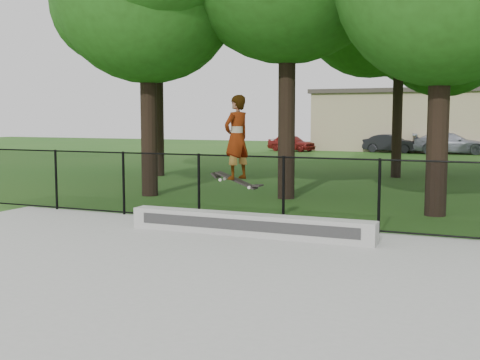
% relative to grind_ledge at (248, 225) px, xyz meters
% --- Properties ---
extents(ground, '(100.00, 100.00, 0.00)m').
position_rel_grind_ledge_xyz_m(ground, '(0.31, -4.70, -0.27)').
color(ground, '#205417').
rests_on(ground, ground).
extents(concrete_slab, '(14.00, 12.00, 0.06)m').
position_rel_grind_ledge_xyz_m(concrete_slab, '(0.31, -4.70, -0.24)').
color(concrete_slab, '#9D9E99').
rests_on(concrete_slab, ground).
extents(grind_ledge, '(5.01, 0.40, 0.42)m').
position_rel_grind_ledge_xyz_m(grind_ledge, '(0.00, 0.00, 0.00)').
color(grind_ledge, '#B6B7B1').
rests_on(grind_ledge, concrete_slab).
extents(car_a, '(3.59, 2.12, 1.15)m').
position_rel_grind_ledge_xyz_m(car_a, '(-8.71, 29.13, 0.31)').
color(car_a, maroon).
rests_on(car_a, ground).
extents(car_b, '(3.48, 1.72, 1.22)m').
position_rel_grind_ledge_xyz_m(car_b, '(-2.02, 30.16, 0.34)').
color(car_b, black).
rests_on(car_b, ground).
extents(car_c, '(4.54, 2.42, 1.37)m').
position_rel_grind_ledge_xyz_m(car_c, '(1.67, 30.19, 0.41)').
color(car_c, '#9395A7').
rests_on(car_c, ground).
extents(skater_airborne, '(0.80, 0.69, 1.82)m').
position_rel_grind_ledge_xyz_m(skater_airborne, '(-0.14, -0.24, 1.68)').
color(skater_airborne, black).
rests_on(skater_airborne, ground).
extents(chainlink_fence, '(16.06, 0.06, 1.50)m').
position_rel_grind_ledge_xyz_m(chainlink_fence, '(0.31, 1.20, 0.54)').
color(chainlink_fence, black).
rests_on(chainlink_fence, concrete_slab).
extents(distant_building, '(12.40, 6.40, 4.30)m').
position_rel_grind_ledge_xyz_m(distant_building, '(-1.69, 33.30, 1.89)').
color(distant_building, tan).
rests_on(distant_building, ground).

